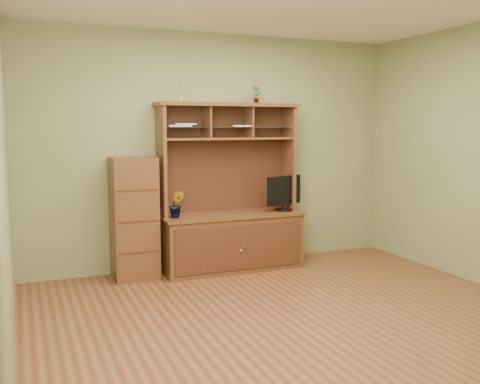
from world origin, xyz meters
TOP-DOWN VIEW (x-y plane):
  - room at (0.00, 0.00)m, footprint 4.54×4.04m
  - media_hutch at (0.07, 1.73)m, footprint 1.66×0.61m
  - monitor at (0.71, 1.65)m, footprint 0.50×0.21m
  - orchid_plant at (-0.59, 1.65)m, footprint 0.20×0.18m
  - top_plant at (0.42, 1.80)m, footprint 0.12×0.08m
  - reed_diffuser at (-0.48, 1.80)m, footprint 0.05×0.05m
  - magazines at (-0.23, 1.80)m, footprint 1.03×0.25m
  - side_cabinet at (-1.03, 1.77)m, footprint 0.47×0.43m

SIDE VIEW (x-z plane):
  - media_hutch at x=0.07m, z-range -0.43..1.47m
  - side_cabinet at x=-1.03m, z-range 0.00..1.31m
  - orchid_plant at x=-0.59m, z-range 0.65..0.95m
  - monitor at x=0.71m, z-range 0.66..1.07m
  - room at x=0.00m, z-range -0.02..2.72m
  - magazines at x=-0.23m, z-range 1.63..1.67m
  - reed_diffuser at x=-0.48m, z-range 1.87..2.13m
  - top_plant at x=0.42m, z-range 1.90..2.12m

